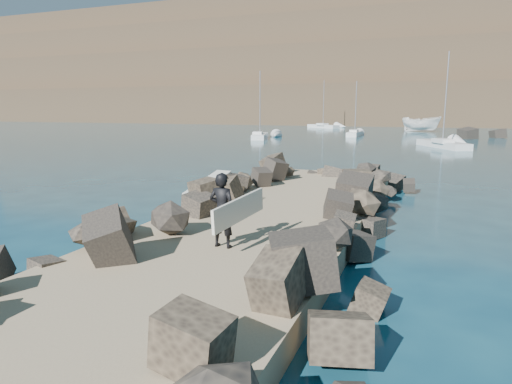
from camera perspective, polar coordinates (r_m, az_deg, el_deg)
ground at (r=14.99m, az=1.39°, el=-5.00°), size 800.00×800.00×0.00m
jetty at (r=13.11m, az=-1.59°, el=-5.90°), size 6.00×26.00×0.60m
riprap_left at (r=14.80m, az=-11.26°, el=-3.40°), size 2.60×22.00×1.00m
riprap_right at (r=12.74m, az=11.47°, el=-5.66°), size 2.60×22.00×1.00m
headland at (r=174.09m, az=23.53°, el=13.54°), size 360.00×140.00×32.00m
surfboard_resting at (r=17.70m, az=-6.00°, el=0.80°), size 0.84×2.68×0.09m
boat_imported at (r=85.02m, az=19.93°, el=8.01°), size 7.30×4.72×2.64m
surfer_with_board at (r=11.15m, az=-3.94°, el=-2.28°), size 0.98×2.30×1.86m
sailboat_a at (r=61.27m, az=0.47°, el=7.02°), size 3.58×7.63×8.96m
sailboat_e at (r=96.04m, az=8.37°, el=8.14°), size 7.64×6.43×9.80m
sailboat_b at (r=68.22m, az=12.24°, el=7.13°), size 1.47×6.57×7.98m
sailboat_c at (r=50.84m, az=22.28°, el=5.54°), size 5.34×8.07×9.73m
headland_buildings at (r=168.90m, az=26.54°, el=19.60°), size 137.50×30.50×5.00m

